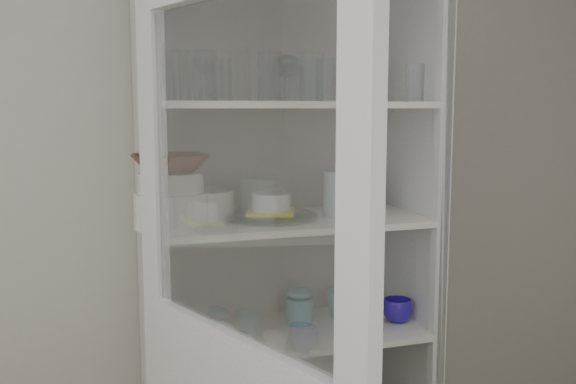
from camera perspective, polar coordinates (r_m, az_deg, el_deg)
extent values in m
cube|color=#BBB9B2|center=(2.39, -6.24, -0.75)|extent=(3.60, 0.02, 2.60)
cube|color=silver|center=(2.18, -12.34, -8.39)|extent=(0.03, 0.45, 2.10)
cube|color=silver|center=(2.46, 10.86, -6.51)|extent=(0.03, 0.45, 2.10)
cube|color=gray|center=(2.47, -1.51, -6.34)|extent=(1.00, 0.03, 2.10)
cube|color=white|center=(2.32, 0.12, -12.41)|extent=(0.94, 0.42, 0.02)
cube|color=white|center=(2.22, 0.12, -2.65)|extent=(0.94, 0.42, 0.02)
cube|color=white|center=(2.18, 0.12, 7.74)|extent=(0.94, 0.42, 0.02)
cube|color=silver|center=(1.84, -11.87, 2.96)|extent=(0.07, 0.10, 0.80)
cube|color=silver|center=(1.18, 6.43, 0.64)|extent=(0.07, 0.10, 0.80)
cube|color=silver|center=(1.49, -4.72, 2.08)|extent=(0.27, 0.68, 0.78)
cylinder|color=silver|center=(1.99, -9.66, 10.14)|extent=(0.08, 0.08, 0.15)
cylinder|color=silver|center=(2.01, -7.32, 10.20)|extent=(0.08, 0.08, 0.15)
cylinder|color=silver|center=(2.07, -1.60, 10.19)|extent=(0.10, 0.10, 0.15)
cylinder|color=silver|center=(2.11, 2.09, 9.97)|extent=(0.09, 0.09, 0.14)
cylinder|color=silver|center=(2.08, 2.17, 10.15)|extent=(0.10, 0.10, 0.15)
cylinder|color=silver|center=(2.13, 5.26, 9.71)|extent=(0.08, 0.08, 0.13)
cylinder|color=silver|center=(2.24, 11.21, 9.49)|extent=(0.06, 0.06, 0.13)
cylinder|color=silver|center=(2.12, -10.77, 9.75)|extent=(0.07, 0.07, 0.14)
cylinder|color=silver|center=(2.10, -8.69, 10.04)|extent=(0.09, 0.09, 0.15)
cylinder|color=silver|center=(2.15, -5.93, 9.84)|extent=(0.07, 0.07, 0.14)
cylinder|color=silver|center=(2.21, 0.49, 9.68)|extent=(0.08, 0.08, 0.13)
cylinder|color=silver|center=(2.25, 3.52, 9.83)|extent=(0.09, 0.09, 0.14)
cylinder|color=white|center=(2.07, -10.32, -1.60)|extent=(0.23, 0.23, 0.11)
cylinder|color=white|center=(2.24, -7.74, -1.07)|extent=(0.23, 0.23, 0.10)
cylinder|color=silver|center=(2.06, -10.38, 0.81)|extent=(0.26, 0.26, 0.06)
imported|color=#522417|center=(2.06, -10.42, 2.52)|extent=(0.25, 0.25, 0.06)
cylinder|color=silver|center=(2.21, -1.51, -2.15)|extent=(0.39, 0.39, 0.02)
cube|color=yellow|center=(2.21, -1.51, -1.77)|extent=(0.20, 0.20, 0.01)
cylinder|color=white|center=(2.21, -1.52, -0.86)|extent=(0.17, 0.17, 0.06)
cylinder|color=silver|center=(2.27, 4.85, -0.12)|extent=(0.13, 0.13, 0.16)
imported|color=#201F9D|center=(2.42, 9.71, -10.33)|extent=(0.13, 0.13, 0.09)
imported|color=teal|center=(2.45, 4.72, -9.82)|extent=(0.13, 0.13, 0.10)
imported|color=white|center=(2.29, 6.41, -11.36)|extent=(0.11, 0.11, 0.08)
cylinder|color=teal|center=(2.37, 1.02, -10.50)|extent=(0.10, 0.10, 0.10)
ellipsoid|color=teal|center=(2.35, 1.03, -9.17)|extent=(0.10, 0.10, 0.02)
cylinder|color=#B9B9B9|center=(2.19, -5.55, -12.82)|extent=(0.11, 0.11, 0.04)
cylinder|color=white|center=(2.26, -10.41, -11.24)|extent=(0.13, 0.13, 0.12)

